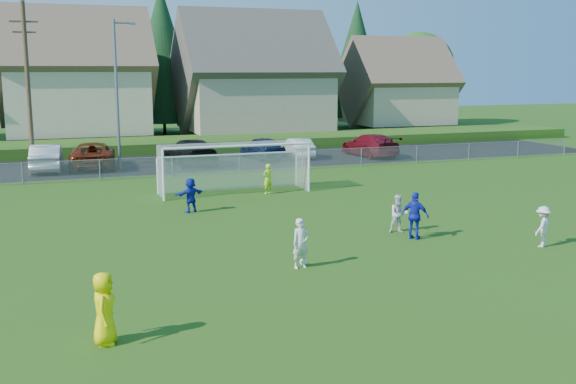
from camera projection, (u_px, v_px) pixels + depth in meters
name	position (u px, v px, depth m)	size (l,w,h in m)	color
ground	(385.00, 289.00, 18.93)	(160.00, 160.00, 0.00)	#193D0C
asphalt_lot	(188.00, 163.00, 44.36)	(60.00, 60.00, 0.00)	black
grass_embankment	(168.00, 145.00, 51.23)	(70.00, 6.00, 0.80)	#1E420F
soccer_ball	(303.00, 262.00, 21.20)	(0.22, 0.22, 0.22)	white
referee	(104.00, 308.00, 15.03)	(0.82, 0.53, 1.67)	#FFE905
player_white_a	(301.00, 243.00, 20.81)	(0.57, 0.38, 1.58)	silver
player_white_b	(399.00, 214.00, 25.35)	(0.70, 0.55, 1.45)	silver
player_white_c	(543.00, 226.00, 23.34)	(0.93, 0.53, 1.43)	silver
player_blue_a	(415.00, 216.00, 24.36)	(1.01, 0.42, 1.73)	#121FAD
player_blue_b	(191.00, 195.00, 28.94)	(1.39, 0.44, 1.50)	#121FAD
goalkeeper	(268.00, 179.00, 33.23)	(0.54, 0.36, 1.49)	#B4EE1C
car_b	(47.00, 158.00, 40.65)	(1.71, 4.91, 1.62)	silver
car_c	(93.00, 155.00, 41.92)	(2.67, 5.78, 1.61)	#651D0B
car_d	(190.00, 152.00, 43.32)	(2.30, 5.65, 1.64)	black
car_e	(262.00, 148.00, 45.94)	(1.83, 4.55, 1.55)	#132044
car_f	(297.00, 148.00, 46.77)	(1.43, 4.10, 1.35)	silver
car_g	(370.00, 145.00, 47.52)	(2.21, 5.43, 1.57)	maroon
soccer_goal	(233.00, 160.00, 33.48)	(7.42, 1.90, 2.50)	white
chainlink_fence	(206.00, 164.00, 39.16)	(52.06, 0.06, 1.20)	gray
streetlight	(118.00, 90.00, 40.61)	(1.38, 0.18, 9.00)	slate
utility_pole	(28.00, 85.00, 39.79)	(1.60, 0.26, 10.00)	#473321
houses_row	(173.00, 54.00, 57.54)	(53.90, 11.45, 13.27)	tan
tree_row	(151.00, 60.00, 63.10)	(65.98, 12.36, 13.80)	#382616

